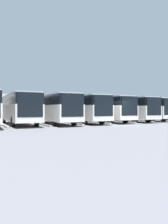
{
  "coord_description": "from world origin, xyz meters",
  "views": [
    {
      "loc": [
        15.36,
        17.28,
        1.54
      ],
      "look_at": [
        0.97,
        -5.59,
        1.31
      ],
      "focal_mm": 35.0,
      "sensor_mm": 36.0,
      "label": 1
    }
  ],
  "objects_px": {
    "bus_4": "(79,108)",
    "bus_6": "(18,108)",
    "bus_5": "(53,108)",
    "bus_2": "(124,109)",
    "bus_1": "(140,109)",
    "bus_3": "(102,108)",
    "bus_0": "(157,109)"
  },
  "relations": [
    {
      "from": "bus_3",
      "to": "bus_5",
      "type": "bearing_deg",
      "value": 7.67
    },
    {
      "from": "bus_1",
      "to": "bus_5",
      "type": "height_order",
      "value": "same"
    },
    {
      "from": "bus_1",
      "to": "bus_4",
      "type": "bearing_deg",
      "value": 7.33
    },
    {
      "from": "bus_2",
      "to": "bus_5",
      "type": "distance_m",
      "value": 10.72
    },
    {
      "from": "bus_0",
      "to": "bus_6",
      "type": "distance_m",
      "value": 21.44
    },
    {
      "from": "bus_3",
      "to": "bus_6",
      "type": "height_order",
      "value": "same"
    },
    {
      "from": "bus_3",
      "to": "bus_5",
      "type": "distance_m",
      "value": 7.15
    },
    {
      "from": "bus_0",
      "to": "bus_5",
      "type": "relative_size",
      "value": 1.0
    },
    {
      "from": "bus_0",
      "to": "bus_3",
      "type": "height_order",
      "value": "same"
    },
    {
      "from": "bus_2",
      "to": "bus_4",
      "type": "relative_size",
      "value": 1.0
    },
    {
      "from": "bus_1",
      "to": "bus_3",
      "type": "xyz_separation_m",
      "value": [
        7.14,
        0.21,
        0.0
      ]
    },
    {
      "from": "bus_5",
      "to": "bus_6",
      "type": "distance_m",
      "value": 3.67
    },
    {
      "from": "bus_2",
      "to": "bus_6",
      "type": "relative_size",
      "value": 1.0
    },
    {
      "from": "bus_1",
      "to": "bus_2",
      "type": "relative_size",
      "value": 1.0
    },
    {
      "from": "bus_4",
      "to": "bus_6",
      "type": "bearing_deg",
      "value": 0.14
    },
    {
      "from": "bus_3",
      "to": "bus_4",
      "type": "height_order",
      "value": "same"
    },
    {
      "from": "bus_5",
      "to": "bus_2",
      "type": "bearing_deg",
      "value": -174.49
    },
    {
      "from": "bus_0",
      "to": "bus_5",
      "type": "xyz_separation_m",
      "value": [
        17.86,
        0.25,
        0.0
      ]
    },
    {
      "from": "bus_1",
      "to": "bus_3",
      "type": "height_order",
      "value": "same"
    },
    {
      "from": "bus_0",
      "to": "bus_6",
      "type": "height_order",
      "value": "same"
    },
    {
      "from": "bus_4",
      "to": "bus_5",
      "type": "xyz_separation_m",
      "value": [
        3.57,
        0.14,
        0.0
      ]
    },
    {
      "from": "bus_0",
      "to": "bus_3",
      "type": "relative_size",
      "value": 1.0
    },
    {
      "from": "bus_6",
      "to": "bus_5",
      "type": "bearing_deg",
      "value": 172.6
    },
    {
      "from": "bus_5",
      "to": "bus_0",
      "type": "bearing_deg",
      "value": -173.61
    },
    {
      "from": "bus_6",
      "to": "bus_2",
      "type": "bearing_deg",
      "value": -177.77
    },
    {
      "from": "bus_1",
      "to": "bus_6",
      "type": "bearing_deg",
      "value": 4.44
    },
    {
      "from": "bus_4",
      "to": "bus_6",
      "type": "height_order",
      "value": "same"
    },
    {
      "from": "bus_5",
      "to": "bus_3",
      "type": "bearing_deg",
      "value": -172.33
    },
    {
      "from": "bus_2",
      "to": "bus_5",
      "type": "relative_size",
      "value": 1.0
    },
    {
      "from": "bus_0",
      "to": "bus_1",
      "type": "height_order",
      "value": "same"
    },
    {
      "from": "bus_1",
      "to": "bus_6",
      "type": "xyz_separation_m",
      "value": [
        17.86,
        -0.36,
        0.0
      ]
    },
    {
      "from": "bus_4",
      "to": "bus_5",
      "type": "distance_m",
      "value": 3.57
    }
  ]
}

